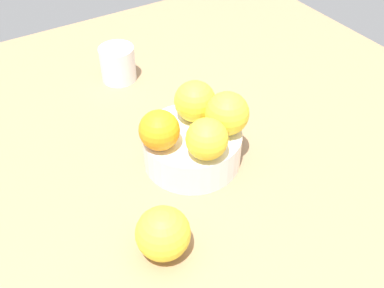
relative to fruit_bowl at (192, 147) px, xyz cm
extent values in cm
cube|color=#997551|center=(0.00, 0.00, -3.71)|extent=(110.00, 110.00, 2.00)
cylinder|color=white|center=(0.00, 0.00, -2.31)|extent=(9.57, 9.57, 0.80)
cylinder|color=white|center=(0.00, 0.00, 0.13)|extent=(15.43, 15.43, 5.66)
sphere|color=yellow|center=(-0.81, -5.26, 6.01)|extent=(6.10, 6.10, 6.10)
sphere|color=yellow|center=(2.36, 2.96, 6.21)|extent=(6.50, 6.50, 6.50)
sphere|color=orange|center=(-5.51, -0.06, 5.96)|extent=(6.00, 6.00, 6.00)
sphere|color=yellow|center=(4.73, -2.26, 6.29)|extent=(6.67, 6.67, 6.67)
sphere|color=yellow|center=(-12.20, -12.74, 0.88)|extent=(7.16, 7.16, 7.16)
cylinder|color=white|center=(0.42, 27.52, 0.74)|extent=(6.78, 6.78, 6.89)
camera|label=1|loc=(-27.36, -44.29, 47.25)|focal=41.95mm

